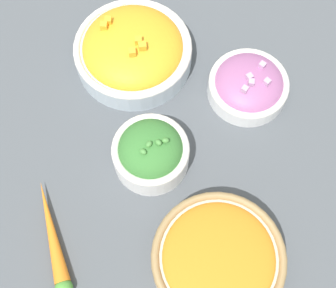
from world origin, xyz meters
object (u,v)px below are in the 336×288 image
(bowl_squash, at_px, (133,50))
(bowl_red_onion, at_px, (248,85))
(bowl_carrots, at_px, (218,259))
(loose_carrot, at_px, (53,239))
(bowl_broccoli, at_px, (151,152))

(bowl_squash, bearing_deg, bowl_red_onion, -94.32)
(bowl_carrots, bearing_deg, bowl_squash, 33.92)
(bowl_red_onion, bearing_deg, loose_carrot, 143.57)
(bowl_broccoli, distance_m, bowl_squash, 0.20)
(bowl_squash, distance_m, loose_carrot, 0.35)
(bowl_broccoli, relative_size, bowl_red_onion, 0.89)
(bowl_carrots, bearing_deg, bowl_broccoli, 44.42)
(bowl_broccoli, height_order, bowl_red_onion, bowl_broccoli)
(bowl_squash, bearing_deg, bowl_broccoli, -156.42)
(bowl_carrots, bearing_deg, loose_carrot, 95.85)
(bowl_carrots, xyz_separation_m, loose_carrot, (-0.03, 0.25, -0.03))
(loose_carrot, bearing_deg, bowl_squash, -36.82)
(bowl_squash, height_order, loose_carrot, bowl_squash)
(bowl_red_onion, xyz_separation_m, bowl_squash, (0.02, 0.21, 0.01))
(bowl_squash, relative_size, bowl_carrots, 1.07)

